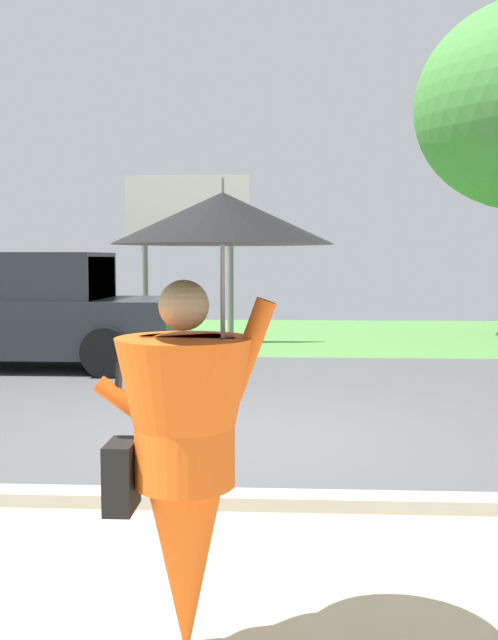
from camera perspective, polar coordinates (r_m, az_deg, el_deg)
name	(u,v)px	position (r m, az deg, el deg)	size (l,w,h in m)	color
ground_plane	(257,390)	(10.28, 0.62, -5.47)	(40.00, 22.00, 0.20)	#4C4C4F
monk_pedestrian	(193,422)	(3.23, -4.38, -7.91)	(1.05, 0.95, 2.13)	#E55B19
pickup_truck	(21,314)	(12.62, -17.29, 0.43)	(5.20, 2.28, 1.88)	#23282D
roadside_billboard	(187,221)	(15.43, -4.81, 7.63)	(2.60, 0.12, 3.50)	slate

